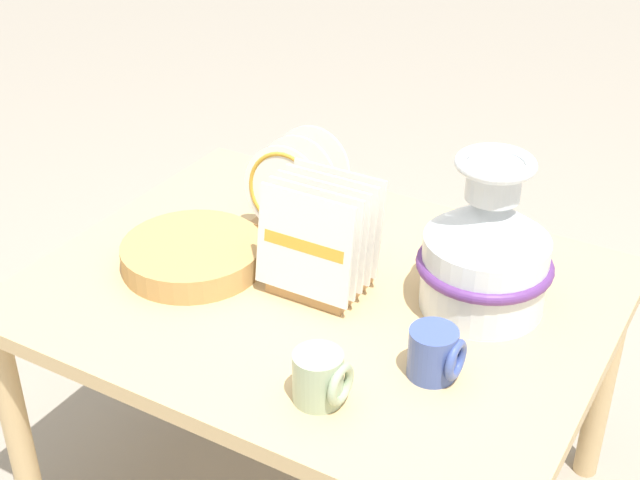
{
  "coord_description": "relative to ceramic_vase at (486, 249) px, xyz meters",
  "views": [
    {
      "loc": [
        0.76,
        -1.3,
        1.59
      ],
      "look_at": [
        0.0,
        0.0,
        0.7
      ],
      "focal_mm": 50.0,
      "sensor_mm": 36.0,
      "label": 1
    }
  ],
  "objects": [
    {
      "name": "display_table",
      "position": [
        -0.31,
        -0.1,
        -0.2
      ],
      "size": [
        1.14,
        0.89,
        0.59
      ],
      "color": "tan",
      "rests_on": "ground_plane"
    },
    {
      "name": "ceramic_vase",
      "position": [
        0.0,
        0.0,
        0.0
      ],
      "size": [
        0.26,
        0.26,
        0.32
      ],
      "color": "silver",
      "rests_on": "display_table"
    },
    {
      "name": "dish_rack_round_plates",
      "position": [
        -0.47,
        0.08,
        -0.04
      ],
      "size": [
        0.19,
        0.16,
        0.22
      ],
      "color": "tan",
      "rests_on": "display_table"
    },
    {
      "name": "dish_rack_square_plates",
      "position": [
        -0.31,
        -0.1,
        -0.03
      ],
      "size": [
        0.21,
        0.16,
        0.23
      ],
      "color": "tan",
      "rests_on": "display_table"
    },
    {
      "name": "wicker_charger_stack",
      "position": [
        -0.58,
        -0.17,
        -0.1
      ],
      "size": [
        0.3,
        0.3,
        0.05
      ],
      "color": "tan",
      "rests_on": "display_table"
    },
    {
      "name": "mug_sage_glaze",
      "position": [
        -0.13,
        -0.4,
        -0.08
      ],
      "size": [
        0.09,
        0.09,
        0.09
      ],
      "color": "#9EB28E",
      "rests_on": "display_table"
    },
    {
      "name": "mug_cobalt_glaze",
      "position": [
        0.01,
        -0.24,
        -0.08
      ],
      "size": [
        0.09,
        0.09,
        0.09
      ],
      "color": "#42569E",
      "rests_on": "display_table"
    }
  ]
}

